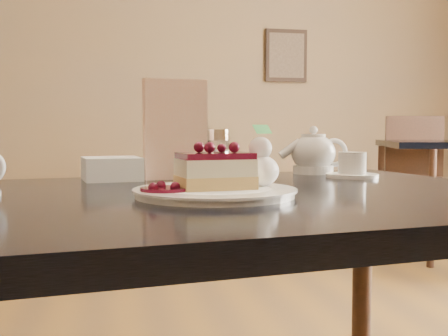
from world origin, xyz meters
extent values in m
cube|color=olive|center=(0.00, 5.00, 1.50)|extent=(8.00, 0.02, 3.00)
cube|color=black|center=(1.80, 4.97, 1.60)|extent=(0.45, 0.03, 0.55)
cube|color=black|center=(0.08, 0.12, 0.70)|extent=(1.24, 0.91, 0.04)
cylinder|color=#3F2217|center=(0.55, 0.51, 0.34)|extent=(0.05, 0.05, 0.68)
cylinder|color=white|center=(0.09, 0.08, 0.72)|extent=(0.25, 0.25, 0.01)
cube|color=#E8D17D|center=(0.09, 0.08, 0.74)|extent=(0.12, 0.10, 0.02)
cube|color=beige|center=(0.09, 0.08, 0.76)|extent=(0.12, 0.09, 0.03)
cube|color=#41081C|center=(0.09, 0.08, 0.78)|extent=(0.12, 0.09, 0.01)
ellipsoid|color=white|center=(0.17, 0.10, 0.76)|extent=(0.06, 0.06, 0.05)
cylinder|color=#41081C|center=(0.01, 0.06, 0.73)|extent=(0.08, 0.08, 0.01)
cylinder|color=white|center=(0.45, 0.36, 0.72)|extent=(0.11, 0.11, 0.01)
cylinder|color=white|center=(0.45, 0.36, 0.75)|extent=(0.06, 0.06, 0.05)
ellipsoid|color=white|center=(0.40, 0.48, 0.76)|extent=(0.11, 0.11, 0.09)
cylinder|color=white|center=(0.40, 0.48, 0.81)|extent=(0.06, 0.06, 0.01)
cylinder|color=white|center=(0.33, 0.48, 0.76)|extent=(0.06, 0.02, 0.05)
cube|color=beige|center=(0.07, 0.40, 0.82)|extent=(0.14, 0.05, 0.21)
cylinder|color=white|center=(0.17, 0.45, 0.76)|extent=(0.05, 0.05, 0.08)
cylinder|color=silver|center=(0.17, 0.45, 0.81)|extent=(0.06, 0.06, 0.02)
cube|color=white|center=(-0.07, 0.40, 0.74)|extent=(0.13, 0.13, 0.05)
cylinder|color=#3F2217|center=(1.80, 2.19, 0.35)|extent=(0.04, 0.04, 0.70)
cylinder|color=#3F2217|center=(1.80, 2.83, 0.35)|extent=(0.04, 0.04, 0.70)
camera|label=1|loc=(-0.08, -0.79, 0.82)|focal=45.00mm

